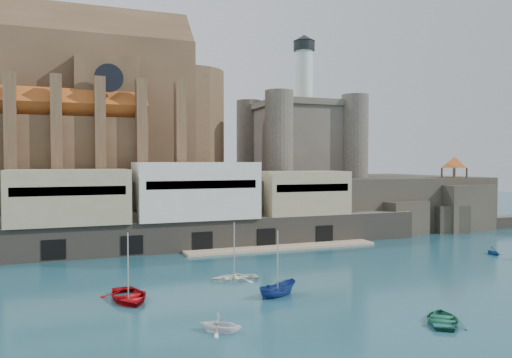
{
  "coord_description": "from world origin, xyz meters",
  "views": [
    {
      "loc": [
        -28.5,
        -50.4,
        13.09
      ],
      "look_at": [
        3.12,
        32.0,
        10.0
      ],
      "focal_mm": 35.0,
      "sensor_mm": 36.0,
      "label": 1
    }
  ],
  "objects": [
    {
      "name": "ground",
      "position": [
        0.0,
        0.0,
        0.0
      ],
      "size": [
        300.0,
        300.0,
        0.0
      ],
      "primitive_type": "plane",
      "color": "#18414F",
      "rests_on": "ground"
    },
    {
      "name": "promontory",
      "position": [
        -0.19,
        39.37,
        4.92
      ],
      "size": [
        100.0,
        36.0,
        10.0
      ],
      "color": "black",
      "rests_on": "ground"
    },
    {
      "name": "quay",
      "position": [
        -10.19,
        23.07,
        6.07
      ],
      "size": [
        70.0,
        12.0,
        13.05
      ],
      "color": "#61594D",
      "rests_on": "ground"
    },
    {
      "name": "church",
      "position": [
        -24.13,
        41.85,
        22.13
      ],
      "size": [
        47.0,
        25.93,
        30.51
      ],
      "color": "#4F3925",
      "rests_on": "promontory"
    },
    {
      "name": "castle_keep",
      "position": [
        16.08,
        41.08,
        18.31
      ],
      "size": [
        21.2,
        21.2,
        29.3
      ],
      "color": "#494339",
      "rests_on": "promontory"
    },
    {
      "name": "rock_outcrop",
      "position": [
        42.0,
        25.84,
        4.02
      ],
      "size": [
        14.5,
        10.5,
        8.7
      ],
      "color": "black",
      "rests_on": "ground"
    },
    {
      "name": "pavilion",
      "position": [
        42.0,
        26.0,
        12.73
      ],
      "size": [
        6.4,
        6.4,
        5.4
      ],
      "color": "#4F3925",
      "rests_on": "rock_outcrop"
    },
    {
      "name": "boat_0",
      "position": [
        -23.06,
        -2.56,
        0.0
      ],
      "size": [
        4.84,
        1.8,
        6.62
      ],
      "primitive_type": "imported",
      "rotation": [
        0.0,
        0.0,
        0.09
      ],
      "color": "#970308",
      "rests_on": "ground"
    },
    {
      "name": "boat_1",
      "position": [
        -17.5,
        -14.03,
        0.0
      ],
      "size": [
        3.3,
        3.49,
        3.48
      ],
      "primitive_type": "imported",
      "rotation": [
        0.0,
        0.0,
        0.9
      ],
      "color": "white",
      "rests_on": "ground"
    },
    {
      "name": "boat_2",
      "position": [
        -9.35,
        -6.36,
        0.0
      ],
      "size": [
        2.22,
        2.19,
        4.52
      ],
      "primitive_type": "imported",
      "rotation": [
        0.0,
        0.0,
        1.92
      ],
      "color": "navy",
      "rests_on": "ground"
    },
    {
      "name": "boat_3",
      "position": [
        0.16,
        -18.32,
        0.0
      ],
      "size": [
        3.64,
        3.17,
        5.27
      ],
      "primitive_type": "imported",
      "rotation": [
        0.0,
        0.0,
        2.48
      ],
      "color": "#1A6343",
      "rests_on": "ground"
    },
    {
      "name": "boat_6",
      "position": [
        -11.12,
        1.62,
        0.0
      ],
      "size": [
        1.47,
        3.86,
        5.29
      ],
      "primitive_type": "imported",
      "rotation": [
        0.0,
        0.0,
        4.61
      ],
      "color": "white",
      "rests_on": "ground"
    },
    {
      "name": "boat_7",
      "position": [
        27.69,
        2.79,
        0.0
      ],
      "size": [
        2.67,
        2.01,
        2.75
      ],
      "primitive_type": "imported",
      "rotation": [
        0.0,
        0.0,
        6.02
      ],
      "color": "navy",
      "rests_on": "ground"
    }
  ]
}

